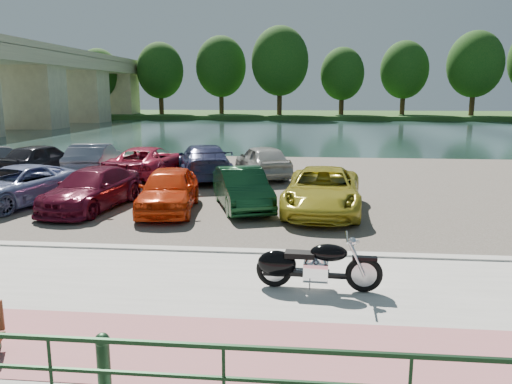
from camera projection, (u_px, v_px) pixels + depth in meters
ground at (258, 290)px, 9.51m from camera, size 200.00×200.00×0.00m
promenade at (252, 310)px, 8.52m from camera, size 60.00×6.00×0.10m
pink_path at (241, 351)px, 7.05m from camera, size 60.00×2.00×0.01m
kerb at (266, 253)px, 11.45m from camera, size 60.00×0.30×0.14m
parking_lot at (284, 185)px, 20.24m from camera, size 60.00×18.00×0.04m
river at (297, 132)px, 48.55m from camera, size 120.00×40.00×0.00m
far_bank at (300, 115)px, 79.73m from camera, size 120.00×24.00×0.60m
bridge at (25, 75)px, 51.18m from camera, size 7.00×56.00×8.55m
railing at (224, 363)px, 5.45m from camera, size 24.04×0.05×0.90m
bollards at (90, 361)px, 5.95m from camera, size 10.68×0.18×0.81m
far_trees at (331, 66)px, 71.85m from camera, size 70.25×10.68×12.52m
motorcycle at (307, 265)px, 9.23m from camera, size 2.33×0.75×1.05m
car_2 at (17, 186)px, 16.43m from camera, size 3.50×5.08×1.29m
car_3 at (92, 189)px, 15.92m from camera, size 2.37×4.61×1.28m
car_4 at (169, 190)px, 15.56m from camera, size 2.08×4.21×1.38m
car_5 at (242, 188)px, 15.97m from camera, size 2.52×4.16×1.29m
car_6 at (323, 190)px, 15.44m from camera, size 2.64×5.09×1.37m
car_7 at (0, 159)px, 23.27m from camera, size 3.16×4.68×1.26m
car_8 at (42, 159)px, 22.43m from camera, size 2.74×4.58×1.46m
car_9 at (94, 160)px, 22.08m from camera, size 2.24×4.69×1.48m
car_10 at (148, 162)px, 21.77m from camera, size 2.37×5.01×1.38m
car_11 at (204, 162)px, 21.50m from camera, size 3.48×5.55×1.50m
car_12 at (262, 161)px, 21.89m from camera, size 3.14×4.58×1.45m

